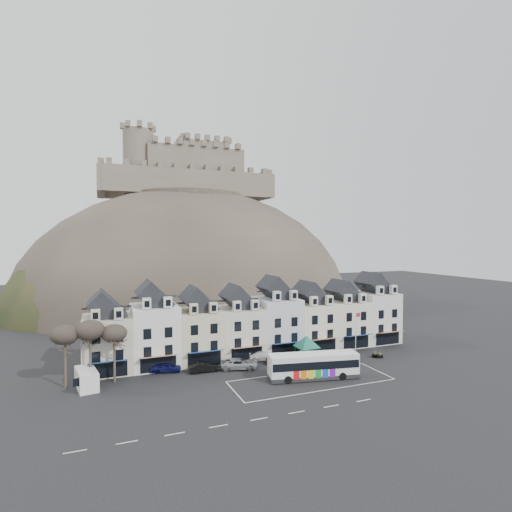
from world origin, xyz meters
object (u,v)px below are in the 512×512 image
Objects in this scene: car_white at (265,355)px; flagpole at (356,332)px; bus_shelter at (307,342)px; red_buoy at (342,355)px; car_maroon at (278,360)px; car_navy at (165,367)px; white_van at (87,379)px; car_charcoal at (317,355)px; bus at (313,365)px; car_black at (204,367)px; car_silver at (239,364)px.

flagpole is at bearing -92.43° from car_white.
red_buoy is at bearing -19.39° from bus_shelter.
car_maroon is at bearing 168.70° from bus_shelter.
red_buoy reaches higher than car_navy.
white_van is 34.25m from car_charcoal.
car_white is 8.55m from car_charcoal.
car_maroon is at bearing 165.22° from red_buoy.
car_charcoal is at bearing 138.20° from red_buoy.
flagpole is 40.44m from white_van.
bus is 2.94× the size of car_black.
bus is at bearing -148.48° from car_white.
car_navy is at bearing 88.91° from car_maroon.
flagpole is (8.45, -1.06, 1.08)m from bus_shelter.
car_charcoal is at bearing -74.73° from car_silver.
car_white is (26.07, 2.50, -0.43)m from white_van.
car_maroon is (-9.90, 2.61, -0.44)m from red_buoy.
car_black is at bearing 94.77° from car_maroon.
car_white is at bearing 95.60° from car_charcoal.
car_black is at bearing 174.23° from bus_shelter.
bus_shelter is at bearing 161.57° from red_buoy.
flagpole reaches higher than car_charcoal.
car_navy is 0.84× the size of car_white.
car_navy is 10.70m from car_silver.
car_white is at bearing 155.27° from red_buoy.
bus_shelter is 5.32m from car_maroon.
bus is 3.42× the size of car_maroon.
red_buoy is 0.54× the size of car_charcoal.
red_buoy is 0.39× the size of car_white.
white_van reaches higher than car_maroon.
red_buoy is 21.73m from car_black.
car_black is 5.23m from car_silver.
red_buoy is 16.51m from car_silver.
car_charcoal is at bearing -89.67° from car_black.
white_van is (-37.17, 2.61, 0.13)m from red_buoy.
car_black is (5.20, -1.97, -0.05)m from car_navy.
white_van reaches higher than red_buoy.
car_white is (15.60, 0.00, 0.01)m from car_navy.
car_silver is (20.87, 0.00, -0.43)m from white_van.
car_charcoal is (-6.03, 1.89, -3.70)m from flagpole.
red_buoy reaches higher than car_white.
bus_shelter reaches higher than car_charcoal.
flagpole is at bearing 13.03° from red_buoy.
bus is 7.99m from car_maroon.
bus_shelter reaches higher than car_maroon.
car_silver reaches higher than car_charcoal.
car_charcoal is at bearing 18.02° from bus_shelter.
flagpole is at bearing -80.30° from car_silver.
car_white reaches higher than car_maroon.
car_black is (-16.16, 1.36, -2.54)m from bus_shelter.
bus reaches higher than car_silver.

